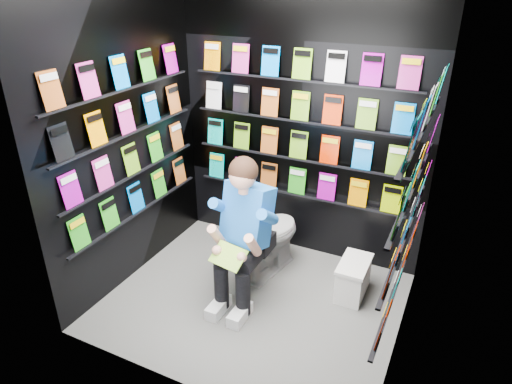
% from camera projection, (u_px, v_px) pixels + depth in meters
% --- Properties ---
extents(floor, '(2.40, 2.40, 0.00)m').
position_uv_depth(floor, '(253.00, 301.00, 3.95)').
color(floor, slate).
rests_on(floor, ground).
extents(wall_back, '(2.40, 0.04, 2.60)m').
position_uv_depth(wall_back, '(301.00, 125.00, 4.20)').
color(wall_back, black).
rests_on(wall_back, floor).
extents(wall_front, '(2.40, 0.04, 2.60)m').
position_uv_depth(wall_front, '(174.00, 222.00, 2.58)').
color(wall_front, black).
rests_on(wall_front, floor).
extents(wall_left, '(0.04, 2.00, 2.60)m').
position_uv_depth(wall_left, '(126.00, 139.00, 3.86)').
color(wall_left, black).
rests_on(wall_left, floor).
extents(wall_right, '(0.04, 2.00, 2.60)m').
position_uv_depth(wall_right, '(421.00, 193.00, 2.91)').
color(wall_right, black).
rests_on(wall_right, floor).
extents(comics_back, '(2.10, 0.06, 1.37)m').
position_uv_depth(comics_back, '(300.00, 126.00, 4.17)').
color(comics_back, red).
rests_on(comics_back, wall_back).
extents(comics_left, '(0.06, 1.70, 1.37)m').
position_uv_depth(comics_left, '(128.00, 139.00, 3.84)').
color(comics_left, red).
rests_on(comics_left, wall_left).
extents(comics_right, '(0.06, 1.70, 1.37)m').
position_uv_depth(comics_right, '(416.00, 191.00, 2.92)').
color(comics_right, red).
rests_on(comics_right, wall_right).
extents(toilet, '(0.55, 0.81, 0.73)m').
position_uv_depth(toilet, '(267.00, 236.00, 4.23)').
color(toilet, white).
rests_on(toilet, floor).
extents(longbox, '(0.22, 0.40, 0.30)m').
position_uv_depth(longbox, '(353.00, 280.00, 3.98)').
color(longbox, silver).
rests_on(longbox, floor).
extents(longbox_lid, '(0.24, 0.42, 0.03)m').
position_uv_depth(longbox_lid, '(355.00, 264.00, 3.91)').
color(longbox_lid, silver).
rests_on(longbox_lid, longbox).
extents(reader, '(0.66, 0.85, 1.42)m').
position_uv_depth(reader, '(248.00, 215.00, 3.75)').
color(reader, blue).
rests_on(reader, toilet).
extents(held_comic, '(0.31, 0.22, 0.12)m').
position_uv_depth(held_comic, '(228.00, 256.00, 3.55)').
color(held_comic, green).
rests_on(held_comic, reader).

